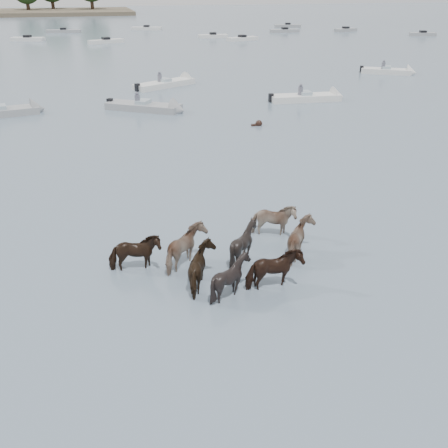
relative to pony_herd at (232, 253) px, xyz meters
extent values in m
plane|color=slate|center=(1.24, 0.26, -0.56)|extent=(400.00, 400.00, 0.00)
imported|color=black|center=(-2.98, 0.70, -0.01)|extent=(1.68, 0.81, 1.39)
imported|color=gray|center=(-1.33, 0.54, 0.02)|extent=(1.63, 1.76, 1.47)
imported|color=black|center=(0.51, 0.44, 0.00)|extent=(1.34, 1.20, 1.43)
imported|color=#7A6052|center=(2.03, 1.85, -0.01)|extent=(1.79, 1.20, 1.39)
imported|color=black|center=(-1.08, -0.73, 0.00)|extent=(1.32, 1.50, 1.41)
imported|color=black|center=(-0.45, -1.43, -0.01)|extent=(1.47, 1.36, 1.40)
imported|color=black|center=(0.88, -1.41, 0.00)|extent=(1.74, 0.91, 1.42)
imported|color=#9E7C6B|center=(2.46, 0.17, 0.00)|extent=(1.39, 1.56, 1.42)
sphere|color=black|center=(6.50, 16.61, -0.44)|extent=(0.44, 0.44, 0.44)
cube|color=black|center=(6.25, 16.61, -0.54)|extent=(0.50, 0.22, 0.18)
cube|color=gray|center=(-9.74, 23.63, -0.36)|extent=(5.15, 2.56, 0.55)
cone|color=gray|center=(-7.33, 24.13, -0.36)|extent=(1.20, 1.75, 1.60)
cube|color=#99ADB7|center=(-9.74, 23.63, -0.01)|extent=(1.01, 1.26, 0.35)
cube|color=gray|center=(-0.10, 22.75, -0.36)|extent=(5.38, 4.33, 0.55)
cone|color=gray|center=(2.15, 21.25, -0.36)|extent=(1.64, 1.83, 1.60)
cube|color=#99ADB7|center=(-0.10, 22.75, -0.01)|extent=(1.29, 1.38, 0.35)
cube|color=black|center=(-2.35, 24.24, -0.21)|extent=(0.49, 0.49, 0.60)
cylinder|color=#595966|center=(-0.50, 22.75, 0.19)|extent=(0.36, 0.36, 0.70)
sphere|color=#595966|center=(-0.50, 22.75, 0.64)|extent=(0.24, 0.24, 0.24)
cube|color=silver|center=(2.72, 31.13, -0.36)|extent=(5.81, 4.27, 0.55)
cone|color=silver|center=(5.23, 32.57, -0.36)|extent=(1.58, 1.84, 1.60)
cube|color=#99ADB7|center=(2.72, 31.13, -0.01)|extent=(1.25, 1.37, 0.35)
cube|color=black|center=(0.22, 29.69, -0.21)|extent=(0.48, 0.48, 0.60)
cylinder|color=#595966|center=(2.32, 31.13, 0.19)|extent=(0.36, 0.36, 0.70)
sphere|color=#595966|center=(2.32, 31.13, 0.64)|extent=(0.24, 0.24, 0.24)
cube|color=silver|center=(12.26, 22.65, -0.36)|extent=(5.51, 2.01, 0.55)
cone|color=silver|center=(14.96, 22.45, -0.36)|extent=(1.02, 1.66, 1.60)
cube|color=#99ADB7|center=(12.26, 22.65, -0.01)|extent=(0.88, 1.18, 0.35)
cube|color=black|center=(9.57, 22.86, -0.21)|extent=(0.38, 0.38, 0.60)
cylinder|color=#595966|center=(11.86, 22.65, 0.19)|extent=(0.36, 0.36, 0.70)
sphere|color=#595966|center=(11.86, 22.65, 0.64)|extent=(0.24, 0.24, 0.24)
cube|color=silver|center=(25.22, 32.40, -0.36)|extent=(4.91, 3.89, 0.55)
cone|color=silver|center=(27.25, 31.13, -0.36)|extent=(1.61, 1.83, 1.60)
cube|color=#99ADB7|center=(25.22, 32.40, -0.01)|extent=(1.27, 1.37, 0.35)
cube|color=black|center=(23.19, 33.67, -0.21)|extent=(0.48, 0.48, 0.60)
cylinder|color=#595966|center=(24.82, 32.40, 0.19)|extent=(0.36, 0.36, 0.70)
sphere|color=#595966|center=(24.82, 32.40, 0.64)|extent=(0.24, 0.24, 0.24)
cube|color=silver|center=(-11.92, 74.39, -0.34)|extent=(5.33, 3.11, 0.60)
cube|color=black|center=(-11.92, 74.39, 0.04)|extent=(1.28, 1.28, 0.50)
cube|color=gray|center=(-6.80, 87.43, -0.34)|extent=(6.10, 2.15, 0.60)
cube|color=black|center=(-6.80, 87.43, 0.04)|extent=(1.10, 1.10, 0.50)
cube|color=silver|center=(-0.32, 67.81, -0.34)|extent=(5.43, 3.31, 0.60)
cube|color=black|center=(-0.32, 67.81, 0.04)|extent=(1.30, 1.30, 0.50)
cube|color=silver|center=(8.45, 89.47, -0.34)|extent=(5.90, 3.40, 0.60)
cube|color=black|center=(8.45, 89.47, 0.04)|extent=(1.28, 1.28, 0.50)
cube|color=silver|center=(17.02, 71.38, -0.34)|extent=(4.76, 1.75, 0.60)
cube|color=black|center=(17.02, 71.38, 0.04)|extent=(1.05, 1.05, 0.50)
cube|color=silver|center=(20.42, 66.07, -0.34)|extent=(5.32, 3.08, 0.60)
cube|color=black|center=(20.42, 66.07, 0.04)|extent=(1.27, 1.27, 0.50)
cube|color=gray|center=(32.06, 77.81, -0.34)|extent=(5.31, 1.63, 0.60)
cube|color=black|center=(32.06, 77.81, 0.04)|extent=(1.03, 1.03, 0.50)
cube|color=gray|center=(36.77, 88.24, -0.34)|extent=(5.40, 2.63, 0.60)
cube|color=black|center=(36.77, 88.24, 0.04)|extent=(1.20, 1.20, 0.50)
cube|color=gray|center=(43.58, 76.49, -0.34)|extent=(4.83, 2.96, 0.60)
cube|color=black|center=(43.58, 76.49, 0.04)|extent=(1.28, 1.28, 0.50)
cube|color=gray|center=(52.32, 65.53, -0.34)|extent=(4.49, 2.64, 0.60)
cube|color=black|center=(52.32, 65.53, 0.04)|extent=(1.24, 1.24, 0.50)
cylinder|color=#382619|center=(-17.63, 152.72, 1.22)|extent=(1.00, 1.00, 3.56)
cylinder|color=#382619|center=(-10.96, 157.79, 1.43)|extent=(1.00, 1.00, 3.98)
cylinder|color=#382619|center=(0.36, 152.80, 1.55)|extent=(1.00, 1.00, 4.22)
camera|label=1|loc=(-3.83, -13.26, 7.70)|focal=40.17mm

